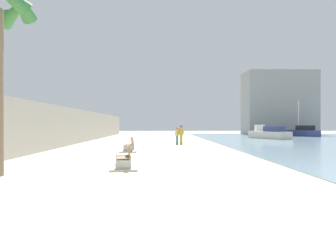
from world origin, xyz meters
name	(u,v)px	position (x,y,z in m)	size (l,w,h in m)	color
ground_plane	(153,146)	(0.00, 18.00, 0.00)	(120.00, 120.00, 0.00)	beige
seawall	(65,127)	(-7.50, 18.00, 1.63)	(0.80, 64.00, 3.27)	#ADAAA3
bench_near	(124,163)	(-0.85, 4.14, 0.23)	(1.36, 2.22, 0.98)	#ADAAA3
bench_far	(129,148)	(-1.43, 12.24, 0.23)	(1.15, 2.13, 0.98)	#ADAAA3
person_walking	(177,134)	(2.18, 19.43, 0.91)	(0.34, 0.45, 1.57)	teal
person_standing	(181,133)	(2.55, 19.36, 1.04)	(0.47, 0.32, 1.76)	gold
boat_outer	(301,132)	(22.09, 38.21, 0.67)	(3.52, 6.70, 5.43)	navy
boat_mid_bay	(270,134)	(14.33, 29.76, 0.64)	(3.95, 6.14, 1.57)	beige
boat_nearest	(259,132)	(15.17, 36.79, 0.67)	(2.25, 4.38, 1.74)	beige
harbor_building	(278,103)	(21.57, 46.00, 5.53)	(12.00, 6.00, 11.06)	gray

